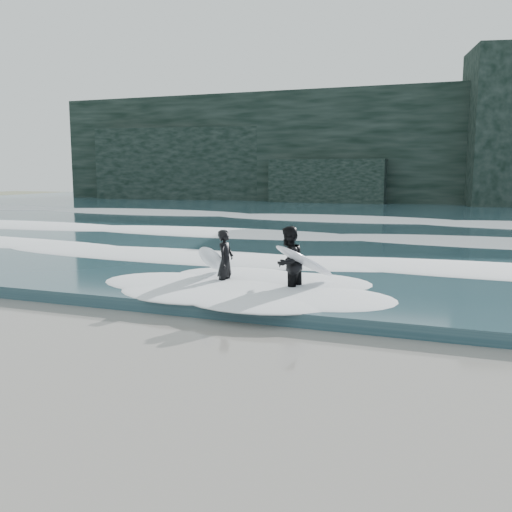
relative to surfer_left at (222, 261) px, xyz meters
The scene contains 8 objects.
ground 6.02m from the surfer_left, 68.99° to the right, with size 120.00×120.00×0.00m, color olive.
sea 23.53m from the surfer_left, 84.78° to the left, with size 90.00×52.00×0.30m, color #26434D.
headland 40.70m from the surfer_left, 86.97° to the left, with size 70.00×9.00×10.00m, color black.
foam_near 4.06m from the surfer_left, 58.02° to the left, with size 60.00×3.20×0.20m, color white.
foam_mid 10.65m from the surfer_left, 78.40° to the left, with size 60.00×4.00×0.24m, color white.
foam_far 19.55m from the surfer_left, 83.71° to the left, with size 60.00×4.80×0.30m, color white.
surfer_left is the anchor object (origin of this frame).
surfer_right 1.90m from the surfer_left, ahead, with size 1.50×2.23×1.77m.
Camera 1 is at (3.66, -7.42, 3.08)m, focal length 40.00 mm.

